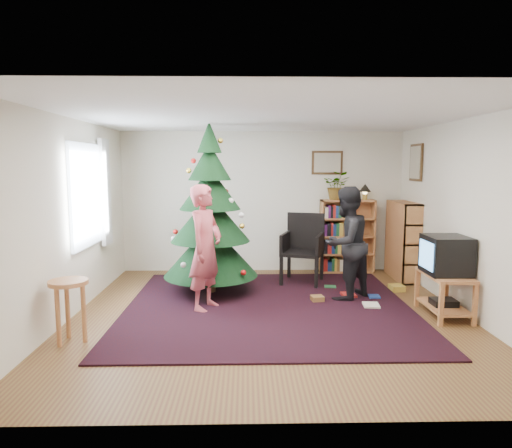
{
  "coord_description": "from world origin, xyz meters",
  "views": [
    {
      "loc": [
        -0.3,
        -5.67,
        1.91
      ],
      "look_at": [
        -0.16,
        0.58,
        1.1
      ],
      "focal_mm": 32.0,
      "sensor_mm": 36.0,
      "label": 1
    }
  ],
  "objects_px": {
    "picture_back": "(327,163)",
    "table_lamp": "(365,189)",
    "tv_stand": "(444,291)",
    "bookshelf_right": "(403,240)",
    "christmas_tree": "(210,223)",
    "picture_right": "(416,162)",
    "person_by_chair": "(346,243)",
    "bookshelf_back": "(347,235)",
    "stool": "(69,294)",
    "potted_plant": "(337,186)",
    "armchair": "(301,245)",
    "person_standing": "(205,248)",
    "crt_tv": "(446,255)"
  },
  "relations": [
    {
      "from": "picture_back",
      "to": "table_lamp",
      "type": "relative_size",
      "value": 1.95
    },
    {
      "from": "tv_stand",
      "to": "table_lamp",
      "type": "xyz_separation_m",
      "value": [
        -0.41,
        2.43,
        1.17
      ]
    },
    {
      "from": "bookshelf_right",
      "to": "christmas_tree",
      "type": "bearing_deg",
      "value": 104.7
    },
    {
      "from": "picture_right",
      "to": "bookshelf_right",
      "type": "bearing_deg",
      "value": 143.99
    },
    {
      "from": "person_by_chair",
      "to": "christmas_tree",
      "type": "bearing_deg",
      "value": -49.75
    },
    {
      "from": "christmas_tree",
      "to": "bookshelf_right",
      "type": "distance_m",
      "value": 3.29
    },
    {
      "from": "picture_right",
      "to": "bookshelf_back",
      "type": "bearing_deg",
      "value": 148.64
    },
    {
      "from": "christmas_tree",
      "to": "stool",
      "type": "relative_size",
      "value": 3.69
    },
    {
      "from": "christmas_tree",
      "to": "bookshelf_back",
      "type": "bearing_deg",
      "value": 29.56
    },
    {
      "from": "picture_right",
      "to": "potted_plant",
      "type": "height_order",
      "value": "picture_right"
    },
    {
      "from": "bookshelf_right",
      "to": "potted_plant",
      "type": "bearing_deg",
      "value": 64.54
    },
    {
      "from": "armchair",
      "to": "table_lamp",
      "type": "distance_m",
      "value": 1.64
    },
    {
      "from": "tv_stand",
      "to": "stool",
      "type": "distance_m",
      "value": 4.49
    },
    {
      "from": "bookshelf_back",
      "to": "table_lamp",
      "type": "xyz_separation_m",
      "value": [
        0.3,
        0.0,
        0.83
      ]
    },
    {
      "from": "stool",
      "to": "tv_stand",
      "type": "bearing_deg",
      "value": 10.02
    },
    {
      "from": "tv_stand",
      "to": "armchair",
      "type": "height_order",
      "value": "armchair"
    },
    {
      "from": "bookshelf_back",
      "to": "armchair",
      "type": "bearing_deg",
      "value": -142.72
    },
    {
      "from": "person_standing",
      "to": "stool",
      "type": "bearing_deg",
      "value": 152.95
    },
    {
      "from": "bookshelf_back",
      "to": "bookshelf_right",
      "type": "distance_m",
      "value": 0.97
    },
    {
      "from": "picture_right",
      "to": "table_lamp",
      "type": "bearing_deg",
      "value": 138.55
    },
    {
      "from": "armchair",
      "to": "potted_plant",
      "type": "distance_m",
      "value": 1.35
    },
    {
      "from": "picture_back",
      "to": "christmas_tree",
      "type": "bearing_deg",
      "value": -143.56
    },
    {
      "from": "tv_stand",
      "to": "person_by_chair",
      "type": "height_order",
      "value": "person_by_chair"
    },
    {
      "from": "stool",
      "to": "potted_plant",
      "type": "height_order",
      "value": "potted_plant"
    },
    {
      "from": "stool",
      "to": "person_standing",
      "type": "bearing_deg",
      "value": 39.14
    },
    {
      "from": "christmas_tree",
      "to": "person_by_chair",
      "type": "distance_m",
      "value": 1.99
    },
    {
      "from": "picture_back",
      "to": "crt_tv",
      "type": "bearing_deg",
      "value": -67.44
    },
    {
      "from": "person_standing",
      "to": "table_lamp",
      "type": "height_order",
      "value": "person_standing"
    },
    {
      "from": "crt_tv",
      "to": "person_standing",
      "type": "distance_m",
      "value": 3.07
    },
    {
      "from": "bookshelf_right",
      "to": "person_standing",
      "type": "bearing_deg",
      "value": 116.9
    },
    {
      "from": "table_lamp",
      "to": "tv_stand",
      "type": "bearing_deg",
      "value": -80.37
    },
    {
      "from": "crt_tv",
      "to": "person_standing",
      "type": "relative_size",
      "value": 0.33
    },
    {
      "from": "christmas_tree",
      "to": "tv_stand",
      "type": "distance_m",
      "value": 3.32
    },
    {
      "from": "picture_back",
      "to": "person_standing",
      "type": "bearing_deg",
      "value": -131.54
    },
    {
      "from": "picture_right",
      "to": "bookshelf_back",
      "type": "xyz_separation_m",
      "value": [
        -0.97,
        0.59,
        -1.29
      ]
    },
    {
      "from": "bookshelf_right",
      "to": "table_lamp",
      "type": "relative_size",
      "value": 4.61
    },
    {
      "from": "potted_plant",
      "to": "table_lamp",
      "type": "bearing_deg",
      "value": 0.0
    },
    {
      "from": "person_standing",
      "to": "potted_plant",
      "type": "distance_m",
      "value": 3.08
    },
    {
      "from": "bookshelf_back",
      "to": "crt_tv",
      "type": "distance_m",
      "value": 2.54
    },
    {
      "from": "christmas_tree",
      "to": "table_lamp",
      "type": "xyz_separation_m",
      "value": [
        2.63,
        1.32,
        0.43
      ]
    },
    {
      "from": "potted_plant",
      "to": "christmas_tree",
      "type": "bearing_deg",
      "value": -148.18
    },
    {
      "from": "crt_tv",
      "to": "stool",
      "type": "distance_m",
      "value": 4.49
    },
    {
      "from": "tv_stand",
      "to": "table_lamp",
      "type": "distance_m",
      "value": 2.73
    },
    {
      "from": "christmas_tree",
      "to": "table_lamp",
      "type": "relative_size",
      "value": 8.99
    },
    {
      "from": "armchair",
      "to": "person_standing",
      "type": "relative_size",
      "value": 0.68
    },
    {
      "from": "bookshelf_back",
      "to": "potted_plant",
      "type": "xyz_separation_m",
      "value": [
        -0.2,
        0.0,
        0.88
      ]
    },
    {
      "from": "stool",
      "to": "table_lamp",
      "type": "xyz_separation_m",
      "value": [
        4.01,
        3.21,
        0.96
      ]
    },
    {
      "from": "bookshelf_back",
      "to": "christmas_tree",
      "type": "bearing_deg",
      "value": -150.44
    },
    {
      "from": "person_by_chair",
      "to": "potted_plant",
      "type": "xyz_separation_m",
      "value": [
        0.19,
        1.66,
        0.74
      ]
    },
    {
      "from": "bookshelf_back",
      "to": "person_by_chair",
      "type": "bearing_deg",
      "value": -103.07
    }
  ]
}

